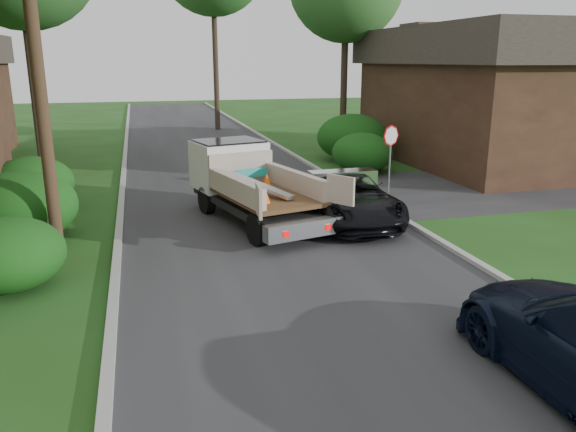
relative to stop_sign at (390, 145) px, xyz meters
The scene contains 15 objects.
ground 10.55m from the stop_sign, 120.02° to the right, with size 120.00×120.00×0.00m, color #214413.
road 5.58m from the stop_sign, 169.11° to the left, with size 8.00×90.00×0.02m, color #28282B.
side_street 7.03m from the stop_sign, ahead, with size 16.00×7.00×0.02m, color #28282B.
curb_left 9.51m from the stop_sign, behind, with size 0.20×90.00×0.12m, color #9E9E99.
curb_right 2.27m from the stop_sign, 137.73° to the left, with size 0.20×90.00×0.12m, color #9E9E99.
stop_sign is the anchor object (origin of this frame).
utility_pole 11.91m from the stop_sign, 159.38° to the right, with size 2.42×1.25×10.00m.
house_right 9.37m from the stop_sign, 32.66° to the left, with size 9.72×12.96×6.20m.
hedge_left_a 12.92m from the stop_sign, 152.24° to the right, with size 2.34×2.34×1.53m, color #104710.
hedge_left_b 11.99m from the stop_sign, 167.94° to the right, with size 2.86×2.86×1.87m, color #104710.
hedge_left_c 12.08m from the stop_sign, behind, with size 2.60×2.60×1.70m, color #104710.
hedge_right_a 4.15m from the stop_sign, 81.47° to the left, with size 2.60×2.60×1.70m, color #104710.
hedge_right_b 7.15m from the stop_sign, 79.48° to the left, with size 3.38×3.38×2.21m, color #104710.
flatbed_truck 5.83m from the stop_sign, 164.37° to the right, with size 3.78×6.25×2.22m.
black_pickup 4.14m from the stop_sign, 133.14° to the right, with size 2.39×5.18×1.44m, color black.
Camera 1 is at (-3.40, -9.15, 4.66)m, focal length 35.00 mm.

